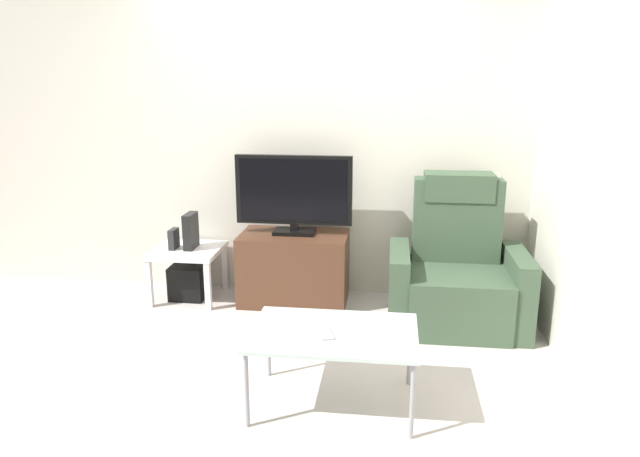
% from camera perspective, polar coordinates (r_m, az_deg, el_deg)
% --- Properties ---
extents(ground_plane, '(6.40, 6.40, 0.00)m').
position_cam_1_polar(ground_plane, '(4.03, -4.49, -11.39)').
color(ground_plane, '#BCB2AD').
extents(wall_back, '(6.40, 0.06, 2.60)m').
position_cam_1_polar(wall_back, '(4.75, -2.06, 9.03)').
color(wall_back, beige).
rests_on(wall_back, ground).
extents(wall_side, '(0.06, 4.48, 2.60)m').
position_cam_1_polar(wall_side, '(3.74, 24.72, 6.19)').
color(wall_side, beige).
rests_on(wall_side, ground).
extents(tv_stand, '(0.85, 0.50, 0.56)m').
position_cam_1_polar(tv_stand, '(4.67, -2.57, -3.88)').
color(tv_stand, '#4C2D1E').
rests_on(tv_stand, ground).
extents(television, '(0.91, 0.20, 0.62)m').
position_cam_1_polar(television, '(4.53, -2.61, 3.51)').
color(television, black).
rests_on(television, tv_stand).
extents(recliner_armchair, '(0.98, 0.78, 1.08)m').
position_cam_1_polar(recliner_armchair, '(4.37, 13.27, -4.33)').
color(recliner_armchair, '#384C38').
rests_on(recliner_armchair, ground).
extents(side_table, '(0.54, 0.54, 0.42)m').
position_cam_1_polar(side_table, '(4.84, -12.87, -2.63)').
color(side_table, white).
rests_on(side_table, ground).
extents(subwoofer_box, '(0.28, 0.28, 0.28)m').
position_cam_1_polar(subwoofer_box, '(4.91, -12.73, -5.07)').
color(subwoofer_box, black).
rests_on(subwoofer_box, ground).
extents(book_upright, '(0.05, 0.14, 0.16)m').
position_cam_1_polar(book_upright, '(4.82, -14.17, -0.99)').
color(book_upright, '#262626').
rests_on(book_upright, side_table).
extents(game_console, '(0.07, 0.20, 0.29)m').
position_cam_1_polar(game_console, '(4.78, -12.58, -0.23)').
color(game_console, black).
rests_on(game_console, side_table).
extents(coffee_table, '(0.90, 0.60, 0.44)m').
position_cam_1_polar(coffee_table, '(3.19, 1.35, -10.51)').
color(coffee_table, '#B2C6C1').
rests_on(coffee_table, ground).
extents(cell_phone, '(0.11, 0.16, 0.01)m').
position_cam_1_polar(cell_phone, '(3.13, 0.53, -10.29)').
color(cell_phone, '#B7B7BC').
rests_on(cell_phone, coffee_table).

